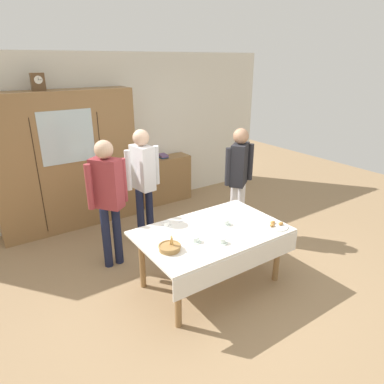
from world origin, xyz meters
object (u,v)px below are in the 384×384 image
Objects in this scene: pastry_plate at (276,225)px; tea_cup_far_left at (222,241)px; wall_cabinet at (67,162)px; book_stack at (163,156)px; bookshelf_low at (164,180)px; tea_cup_near_left at (226,223)px; tea_cup_mid_left at (195,240)px; dining_table at (213,239)px; mantel_clock at (38,82)px; spoon_near_left at (230,231)px; person_behind_table_right at (143,176)px; person_by_cabinet at (108,192)px; spoon_center at (184,221)px; spoon_mid_left at (226,218)px; bread_basket at (170,247)px; person_near_right_end at (239,172)px; tea_cup_near_right at (167,224)px.

tea_cup_far_left is at bearing 176.41° from pastry_plate.
book_stack is at bearing 1.66° from wall_cabinet.
tea_cup_near_left is at bearing -103.34° from bookshelf_low.
tea_cup_mid_left is at bearing 166.97° from pastry_plate.
tea_cup_near_left is (-0.61, -2.58, 0.32)m from bookshelf_low.
dining_table is 1.66× the size of bookshelf_low.
pastry_plate is at bearing -57.62° from mantel_clock.
tea_cup_mid_left is (-1.15, -2.72, -0.15)m from book_stack.
spoon_near_left is (1.07, -2.69, -0.35)m from wall_cabinet.
tea_cup_far_left is 1.73m from person_behind_table_right.
person_by_cabinet is (-1.66, -1.54, 0.14)m from book_stack.
tea_cup_near_left is at bearing -45.05° from spoon_center.
mantel_clock is 1.97m from person_by_cabinet.
dining_table is 14.33× the size of spoon_mid_left.
bookshelf_low reaches higher than spoon_center.
tea_cup_mid_left is at bearing -109.32° from spoon_center.
wall_cabinet reaches higher than dining_table.
bread_basket is 0.14× the size of person_near_right_end.
book_stack is at bearing 76.66° from tea_cup_near_left.
wall_cabinet reaches higher than bread_basket.
person_behind_table_right reaches higher than tea_cup_near_left.
tea_cup_mid_left is 0.29m from tea_cup_far_left.
wall_cabinet is 1.28× the size of person_behind_table_right.
mantel_clock reaches higher than person_by_cabinet.
tea_cup_near_left is 1.09× the size of spoon_center.
tea_cup_mid_left is at bearing -66.54° from person_by_cabinet.
book_stack is 2.66m from tea_cup_near_left.
person_behind_table_right is (0.46, 1.51, 0.28)m from bread_basket.
pastry_plate is at bearing -13.03° from tea_cup_mid_left.
mantel_clock is 1.00× the size of bread_basket.
person_by_cabinet is at bearing 118.33° from tea_cup_far_left.
bookshelf_low is at bearing 87.17° from pastry_plate.
tea_cup_near_left is (0.60, -0.36, -0.00)m from tea_cup_near_right.
tea_cup_near_left reaches higher than pastry_plate.
bookshelf_low is 0.62× the size of person_near_right_end.
person_behind_table_right reaches higher than person_by_cabinet.
mantel_clock reaches higher than person_behind_table_right.
person_behind_table_right is (0.74, -1.15, -0.05)m from wall_cabinet.
tea_cup_near_left is 1.46m from person_behind_table_right.
tea_cup_near_left is 1.09× the size of spoon_near_left.
mantel_clock is at bearing 101.04° from bread_basket.
tea_cup_near_right is 1.09× the size of spoon_mid_left.
bookshelf_low is 7.91× the size of tea_cup_far_left.
bookshelf_low reaches higher than tea_cup_near_right.
bookshelf_low is at bearing 98.78° from person_near_right_end.
person_behind_table_right reaches higher than spoon_near_left.
bookshelf_low is 2.55m from tea_cup_near_right.
tea_cup_mid_left is (-1.15, -2.72, 0.32)m from bookshelf_low.
bookshelf_low reaches higher than tea_cup_far_left.
tea_cup_far_left reaches higher than pastry_plate.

